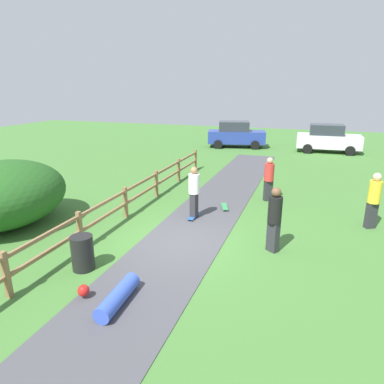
# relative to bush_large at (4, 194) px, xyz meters

# --- Properties ---
(ground_plane) EXTENTS (60.00, 60.00, 0.00)m
(ground_plane) POSITION_rel_bush_large_xyz_m (5.98, 0.63, -1.07)
(ground_plane) COLOR #427533
(asphalt_path) EXTENTS (2.40, 28.00, 0.02)m
(asphalt_path) POSITION_rel_bush_large_xyz_m (5.98, 0.63, -1.06)
(asphalt_path) COLOR #47474C
(asphalt_path) RESTS_ON ground_plane
(wooden_fence) EXTENTS (0.12, 18.12, 1.10)m
(wooden_fence) POSITION_rel_bush_large_xyz_m (3.38, 0.63, -0.41)
(wooden_fence) COLOR olive
(wooden_fence) RESTS_ON ground_plane
(bush_large) EXTENTS (3.57, 4.28, 2.15)m
(bush_large) POSITION_rel_bush_large_xyz_m (0.00, 0.00, 0.00)
(bush_large) COLOR #23561E
(bush_large) RESTS_ON ground_plane
(trash_bin) EXTENTS (0.56, 0.56, 0.90)m
(trash_bin) POSITION_rel_bush_large_xyz_m (4.18, -1.65, -0.62)
(trash_bin) COLOR black
(trash_bin) RESTS_ON ground_plane
(skater_riding) EXTENTS (0.40, 0.81, 1.83)m
(skater_riding) POSITION_rel_bush_large_xyz_m (5.70, 2.58, -0.03)
(skater_riding) COLOR #265999
(skater_riding) RESTS_ON asphalt_path
(skater_fallen) EXTENTS (1.18, 1.44, 0.36)m
(skater_fallen) POSITION_rel_bush_large_xyz_m (5.73, -2.70, -0.87)
(skater_fallen) COLOR blue
(skater_fallen) RESTS_ON asphalt_path
(skateboard_loose) EXTENTS (0.46, 0.82, 0.08)m
(skateboard_loose) POSITION_rel_bush_large_xyz_m (6.47, 3.90, -0.99)
(skateboard_loose) COLOR #338C4C
(skateboard_loose) RESTS_ON asphalt_path
(bystander_yellow) EXTENTS (0.52, 0.52, 1.85)m
(bystander_yellow) POSITION_rel_bush_large_xyz_m (11.40, 3.67, -0.04)
(bystander_yellow) COLOR #2D2D33
(bystander_yellow) RESTS_ON ground_plane
(bystander_red) EXTENTS (0.53, 0.53, 1.77)m
(bystander_red) POSITION_rel_bush_large_xyz_m (7.88, 5.44, -0.10)
(bystander_red) COLOR #2D2D33
(bystander_red) RESTS_ON ground_plane
(bystander_black) EXTENTS (0.53, 0.53, 1.87)m
(bystander_black) POSITION_rel_bush_large_xyz_m (8.59, 0.94, -0.04)
(bystander_black) COLOR #2D2D33
(bystander_black) RESTS_ON ground_plane
(parked_car_white) EXTENTS (4.26, 2.11, 1.92)m
(parked_car_white) POSITION_rel_bush_large_xyz_m (10.40, 17.57, -0.12)
(parked_car_white) COLOR silver
(parked_car_white) RESTS_ON ground_plane
(parked_car_blue) EXTENTS (4.47, 2.69, 1.92)m
(parked_car_blue) POSITION_rel_bush_large_xyz_m (3.93, 17.56, -0.12)
(parked_car_blue) COLOR #283D99
(parked_car_blue) RESTS_ON ground_plane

